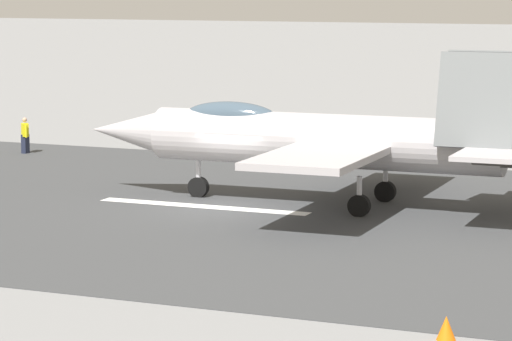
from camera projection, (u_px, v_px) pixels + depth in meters
ground_plane at (219, 208)px, 45.26m from camera, size 400.00×400.00×0.00m
runway_strip at (219, 208)px, 45.25m from camera, size 240.00×26.00×0.02m
fighter_jet at (323, 138)px, 45.39m from camera, size 17.20×13.18×5.62m
crew_person at (25, 136)px, 59.49m from camera, size 0.51×0.54×1.69m
marker_cone_near at (446, 328)px, 28.56m from camera, size 0.44×0.44×0.55m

